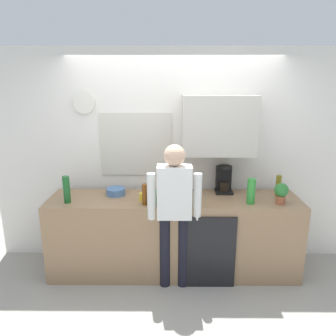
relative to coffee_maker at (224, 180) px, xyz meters
The scene contains 14 objects.
ground_plane 1.33m from the coffee_maker, 139.01° to the right, with size 8.00×8.00×0.00m, color #9E998E.
kitchen_counter 0.88m from the coffee_maker, 159.82° to the right, with size 2.86×0.64×0.92m, color #937251.
dishwasher_panel 0.88m from the coffee_maker, 111.05° to the right, with size 0.56×0.02×0.83m, color black.
back_wall_assembly 0.64m from the coffee_maker, 161.48° to the left, with size 4.46×0.42×2.60m.
coffee_maker is the anchor object (origin of this frame).
bottle_amber_beer 1.01m from the coffee_maker, 155.28° to the right, with size 0.06×0.06×0.23m, color brown.
bottle_olive_oil 0.62m from the coffee_maker, 13.48° to the right, with size 0.06×0.06×0.25m, color olive.
bottle_clear_soda 0.45m from the coffee_maker, 58.43° to the right, with size 0.09×0.09×0.28m, color #2D8C33.
bottle_green_wine 1.81m from the coffee_maker, 168.14° to the right, with size 0.07×0.07×0.30m, color #195923.
cup_yellow_cup 1.00m from the coffee_maker, 162.50° to the right, with size 0.07×0.07×0.09m, color yellow.
mixing_bowl 1.29m from the coffee_maker, behind, with size 0.22×0.22×0.08m, color #4C72A5.
potted_plant 0.68m from the coffee_maker, 34.49° to the right, with size 0.15×0.15×0.23m.
dish_soap 0.88m from the coffee_maker, 152.69° to the right, with size 0.06×0.06×0.18m.
person_at_sink 0.80m from the coffee_maker, 139.01° to the right, with size 0.57×0.22×1.60m.
Camera 1 is at (-0.04, -3.16, 2.21)m, focal length 34.48 mm.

